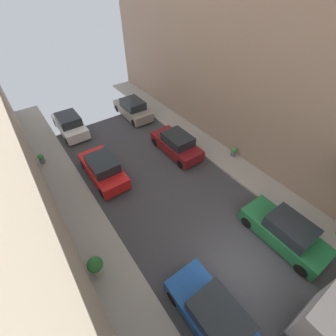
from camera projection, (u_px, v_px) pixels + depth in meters
name	position (u px, v px, depth m)	size (l,w,h in m)	color
ground	(242.00, 266.00, 10.70)	(32.00, 32.00, 0.00)	#38383D
sidewalk_right	(301.00, 214.00, 12.79)	(2.00, 44.00, 0.15)	gray
parked_car_left_1	(216.00, 318.00, 8.54)	(1.78, 4.20, 1.57)	#194799
parked_car_left_2	(103.00, 169.00, 14.55)	(1.78, 4.20, 1.57)	red
parked_car_left_3	(70.00, 124.00, 18.39)	(1.78, 4.20, 1.57)	white
parked_car_right_2	(285.00, 232.00, 11.22)	(1.78, 4.20, 1.57)	#1E6638
parked_car_right_3	(177.00, 144.00, 16.45)	(1.78, 4.20, 1.57)	maroon
parked_car_right_4	(133.00, 109.00, 20.25)	(1.78, 4.20, 1.57)	gray
potted_plant_0	(234.00, 151.00, 16.16)	(0.42, 0.42, 0.69)	slate
potted_plant_2	(95.00, 266.00, 9.97)	(0.70, 0.70, 1.06)	#B2A899
potted_plant_3	(41.00, 158.00, 15.60)	(0.38, 0.38, 0.70)	slate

